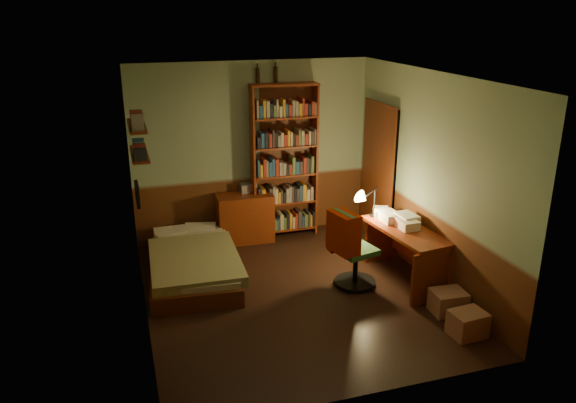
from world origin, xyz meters
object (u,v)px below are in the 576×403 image
object	(u,v)px
bed	(193,254)
office_chair	(356,250)
cardboard_box_a	(468,324)
dresser	(245,218)
bookshelf	(284,162)
desk	(404,254)
cardboard_box_b	(448,302)
mini_stereo	(248,188)
desk_lamp	(375,196)

from	to	relation	value
bed	office_chair	distance (m)	2.10
cardboard_box_a	dresser	bearing A→B (deg)	117.53
bookshelf	cardboard_box_a	bearing A→B (deg)	-69.45
desk	cardboard_box_b	world-z (taller)	desk
dresser	office_chair	world-z (taller)	office_chair
mini_stereo	office_chair	size ratio (longest dim) A/B	0.25
mini_stereo	cardboard_box_a	xyz separation A→B (m)	(1.58, -3.32, -0.65)
cardboard_box_a	cardboard_box_b	size ratio (longest dim) A/B	0.97
desk_lamp	cardboard_box_a	bearing A→B (deg)	-89.81
office_chair	cardboard_box_a	xyz separation A→B (m)	(0.67, -1.41, -0.33)
desk_lamp	cardboard_box_a	size ratio (longest dim) A/B	1.58
desk_lamp	cardboard_box_a	distance (m)	2.10
bed	mini_stereo	size ratio (longest dim) A/B	8.25
office_chair	bookshelf	bearing A→B (deg)	88.00
bookshelf	office_chair	size ratio (longest dim) A/B	2.44
dresser	bookshelf	distance (m)	1.01
mini_stereo	bookshelf	distance (m)	0.66
bed	dresser	xyz separation A→B (m)	(0.90, 0.90, 0.07)
bookshelf	office_chair	xyz separation A→B (m)	(0.36, -1.87, -0.67)
bed	dresser	size ratio (longest dim) A/B	2.41
desk_lamp	cardboard_box_a	xyz separation A→B (m)	(0.21, -1.91, -0.84)
bed	mini_stereo	xyz separation A→B (m)	(0.98, 1.02, 0.49)
dresser	cardboard_box_b	distance (m)	3.23
dresser	desk_lamp	size ratio (longest dim) A/B	1.42
mini_stereo	cardboard_box_a	size ratio (longest dim) A/B	0.65
office_chair	cardboard_box_a	distance (m)	1.60
office_chair	cardboard_box_a	size ratio (longest dim) A/B	2.59
bed	mini_stereo	world-z (taller)	mini_stereo
desk	cardboard_box_a	xyz separation A→B (m)	(0.03, -1.37, -0.21)
bed	bookshelf	size ratio (longest dim) A/B	0.85
dresser	bookshelf	bearing A→B (deg)	8.91
desk_lamp	office_chair	distance (m)	0.85
dresser	office_chair	size ratio (longest dim) A/B	0.86
dresser	cardboard_box_a	world-z (taller)	dresser
mini_stereo	bookshelf	bearing A→B (deg)	-7.29
cardboard_box_b	office_chair	bearing A→B (deg)	128.37
bed	dresser	world-z (taller)	dresser
cardboard_box_a	cardboard_box_b	xyz separation A→B (m)	(0.07, 0.47, -0.00)
cardboard_box_a	cardboard_box_b	bearing A→B (deg)	82.16
bed	bookshelf	xyz separation A→B (m)	(1.53, 0.98, 0.85)
mini_stereo	cardboard_box_b	distance (m)	3.35
desk_lamp	bookshelf	bearing A→B (deg)	114.99
bookshelf	cardboard_box_a	size ratio (longest dim) A/B	6.32
mini_stereo	desk	bearing A→B (deg)	-54.61
bookshelf	cardboard_box_a	distance (m)	3.58
bed	desk	xyz separation A→B (m)	(2.54, -0.93, 0.05)
desk	office_chair	size ratio (longest dim) A/B	1.37
desk	desk_lamp	world-z (taller)	desk_lamp
dresser	desk_lamp	distance (m)	2.03
desk	desk_lamp	xyz separation A→B (m)	(-0.18, 0.54, 0.63)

